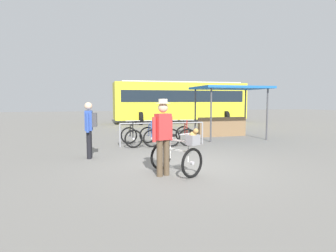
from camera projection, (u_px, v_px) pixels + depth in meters
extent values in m
plane|color=slate|center=(181.00, 167.00, 7.29)|extent=(80.00, 80.00, 0.00)
cylinder|color=#99999E|center=(120.00, 135.00, 10.36)|extent=(0.06, 0.06, 0.85)
cylinder|color=#99999E|center=(202.00, 133.00, 11.02)|extent=(0.06, 0.06, 0.85)
cylinder|color=#99999E|center=(162.00, 123.00, 10.66)|extent=(3.14, 0.30, 0.05)
torus|color=black|center=(129.00, 135.00, 11.12)|extent=(0.66, 0.10, 0.66)
cylinder|color=#B7B7BC|center=(129.00, 135.00, 11.12)|extent=(0.08, 0.06, 0.08)
torus|color=black|center=(134.00, 139.00, 10.15)|extent=(0.66, 0.10, 0.66)
cylinder|color=#B7B7BC|center=(134.00, 139.00, 10.15)|extent=(0.08, 0.06, 0.08)
cube|color=black|center=(131.00, 131.00, 10.62)|extent=(0.04, 0.92, 0.04)
cube|color=black|center=(131.00, 125.00, 10.55)|extent=(0.04, 0.61, 0.04)
cylinder|color=black|center=(130.00, 129.00, 10.79)|extent=(0.03, 0.03, 0.55)
cube|color=black|center=(130.00, 122.00, 10.76)|extent=(0.12, 0.24, 0.06)
cylinder|color=black|center=(133.00, 130.00, 10.24)|extent=(0.03, 0.03, 0.63)
cylinder|color=#B7B7BC|center=(133.00, 121.00, 10.21)|extent=(0.52, 0.03, 0.03)
torus|color=black|center=(148.00, 135.00, 11.28)|extent=(0.66, 0.13, 0.66)
cylinder|color=#B7B7BC|center=(148.00, 135.00, 11.28)|extent=(0.08, 0.07, 0.08)
torus|color=black|center=(152.00, 138.00, 10.29)|extent=(0.66, 0.13, 0.66)
cylinder|color=#B7B7BC|center=(152.00, 138.00, 10.29)|extent=(0.08, 0.07, 0.08)
cube|color=#2D56B7|center=(150.00, 131.00, 10.76)|extent=(0.10, 0.92, 0.04)
cube|color=#2D56B7|center=(150.00, 125.00, 10.69)|extent=(0.08, 0.61, 0.04)
cylinder|color=#2D56B7|center=(149.00, 129.00, 10.94)|extent=(0.03, 0.03, 0.55)
cube|color=black|center=(149.00, 122.00, 10.91)|extent=(0.14, 0.25, 0.06)
cylinder|color=#2D56B7|center=(151.00, 129.00, 10.38)|extent=(0.03, 0.03, 0.63)
cylinder|color=#B7B7BC|center=(151.00, 121.00, 10.35)|extent=(0.52, 0.06, 0.03)
torus|color=black|center=(164.00, 135.00, 11.41)|extent=(0.66, 0.10, 0.66)
cylinder|color=#B7B7BC|center=(164.00, 135.00, 11.41)|extent=(0.08, 0.06, 0.08)
torus|color=black|center=(172.00, 138.00, 10.44)|extent=(0.66, 0.10, 0.66)
cylinder|color=#B7B7BC|center=(172.00, 138.00, 10.44)|extent=(0.08, 0.06, 0.08)
cube|color=#9ED14C|center=(168.00, 130.00, 10.91)|extent=(0.05, 0.92, 0.04)
cube|color=#9ED14C|center=(168.00, 124.00, 10.84)|extent=(0.05, 0.61, 0.04)
cylinder|color=#9ED14C|center=(166.00, 128.00, 11.08)|extent=(0.03, 0.03, 0.55)
cube|color=black|center=(166.00, 121.00, 11.05)|extent=(0.12, 0.24, 0.06)
cylinder|color=#9ED14C|center=(171.00, 129.00, 10.53)|extent=(0.03, 0.03, 0.63)
cylinder|color=#B7B7BC|center=(171.00, 120.00, 10.50)|extent=(0.52, 0.04, 0.03)
torus|color=black|center=(184.00, 134.00, 11.58)|extent=(0.66, 0.21, 0.66)
cylinder|color=#B7B7BC|center=(184.00, 134.00, 11.58)|extent=(0.09, 0.08, 0.08)
torus|color=black|center=(187.00, 137.00, 10.57)|extent=(0.66, 0.21, 0.66)
cylinder|color=#B7B7BC|center=(187.00, 137.00, 10.57)|extent=(0.09, 0.08, 0.08)
cube|color=red|center=(185.00, 130.00, 11.05)|extent=(0.22, 0.91, 0.04)
cube|color=red|center=(186.00, 124.00, 10.98)|extent=(0.16, 0.61, 0.04)
cylinder|color=red|center=(185.00, 128.00, 11.23)|extent=(0.03, 0.03, 0.55)
cube|color=black|center=(185.00, 121.00, 11.21)|extent=(0.17, 0.26, 0.06)
cylinder|color=red|center=(187.00, 129.00, 10.66)|extent=(0.03, 0.03, 0.63)
cylinder|color=#B7B7BC|center=(187.00, 120.00, 10.63)|extent=(0.51, 0.13, 0.03)
torus|color=black|center=(161.00, 156.00, 6.96)|extent=(0.62, 0.35, 0.66)
cylinder|color=#B7B7BC|center=(161.00, 156.00, 6.96)|extent=(0.10, 0.09, 0.08)
torus|color=black|center=(192.00, 163.00, 6.22)|extent=(0.62, 0.35, 0.66)
cylinder|color=#B7B7BC|center=(192.00, 163.00, 6.22)|extent=(0.10, 0.09, 0.08)
cube|color=silver|center=(176.00, 150.00, 6.57)|extent=(0.44, 0.84, 0.04)
cube|color=silver|center=(177.00, 140.00, 6.51)|extent=(0.30, 0.56, 0.04)
cylinder|color=silver|center=(170.00, 147.00, 6.70)|extent=(0.03, 0.03, 0.55)
cube|color=black|center=(170.00, 135.00, 6.67)|extent=(0.21, 0.27, 0.06)
cylinder|color=silver|center=(188.00, 148.00, 6.28)|extent=(0.03, 0.03, 0.63)
cylinder|color=#B7B7BC|center=(188.00, 134.00, 6.25)|extent=(0.48, 0.26, 0.03)
cube|color=gray|center=(193.00, 140.00, 6.16)|extent=(0.32, 0.29, 0.22)
ellipsoid|color=tan|center=(193.00, 135.00, 6.15)|extent=(0.23, 0.22, 0.16)
sphere|color=tan|center=(196.00, 131.00, 6.08)|extent=(0.11, 0.11, 0.11)
cylinder|color=brown|center=(160.00, 158.00, 6.33)|extent=(0.14, 0.14, 0.82)
cylinder|color=brown|center=(166.00, 157.00, 6.43)|extent=(0.14, 0.14, 0.82)
cube|color=red|center=(163.00, 127.00, 6.32)|extent=(0.39, 0.30, 0.58)
cylinder|color=red|center=(154.00, 129.00, 6.21)|extent=(0.09, 0.09, 0.55)
cylinder|color=red|center=(170.00, 128.00, 6.46)|extent=(0.09, 0.09, 0.55)
sphere|color=beige|center=(163.00, 108.00, 6.28)|extent=(0.22, 0.22, 0.22)
cylinder|color=beige|center=(163.00, 103.00, 6.27)|extent=(0.32, 0.32, 0.02)
cylinder|color=beige|center=(163.00, 101.00, 6.27)|extent=(0.20, 0.20, 0.09)
cylinder|color=black|center=(89.00, 145.00, 8.24)|extent=(0.14, 0.14, 0.82)
cylinder|color=black|center=(90.00, 144.00, 8.41)|extent=(0.14, 0.14, 0.82)
cube|color=#2D4CA5|center=(89.00, 121.00, 8.26)|extent=(0.23, 0.36, 0.58)
cylinder|color=#2D4CA5|center=(87.00, 123.00, 8.05)|extent=(0.09, 0.09, 0.55)
cylinder|color=#2D4CA5|center=(89.00, 122.00, 8.48)|extent=(0.09, 0.09, 0.55)
sphere|color=beige|center=(88.00, 106.00, 8.23)|extent=(0.22, 0.22, 0.22)
cube|color=#3F3F44|center=(94.00, 120.00, 8.29)|extent=(0.17, 0.27, 0.40)
cube|color=yellow|center=(180.00, 101.00, 21.83)|extent=(10.10, 2.92, 2.70)
cube|color=#19232D|center=(180.00, 96.00, 21.79)|extent=(9.30, 2.91, 0.84)
cube|color=silver|center=(180.00, 83.00, 21.70)|extent=(9.09, 2.63, 0.08)
cylinder|color=black|center=(141.00, 118.00, 19.93)|extent=(0.29, 0.91, 0.90)
cylinder|color=black|center=(136.00, 116.00, 22.34)|extent=(0.29, 0.91, 0.90)
cylinder|color=black|center=(226.00, 117.00, 21.52)|extent=(0.29, 0.91, 0.90)
cylinder|color=black|center=(213.00, 115.00, 23.94)|extent=(0.29, 0.91, 0.90)
cylinder|color=#4C4C51|center=(195.00, 113.00, 13.24)|extent=(0.07, 0.07, 2.20)
cylinder|color=#4C4C51|center=(245.00, 113.00, 13.92)|extent=(0.07, 0.07, 2.20)
cylinder|color=#4C4C51|center=(211.00, 115.00, 11.51)|extent=(0.07, 0.07, 2.20)
cylinder|color=#4C4C51|center=(267.00, 114.00, 12.19)|extent=(0.07, 0.07, 2.20)
cube|color=blue|center=(230.00, 88.00, 12.61)|extent=(3.16, 2.38, 0.10)
cube|color=olive|center=(222.00, 127.00, 13.49)|extent=(2.35, 0.36, 0.90)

